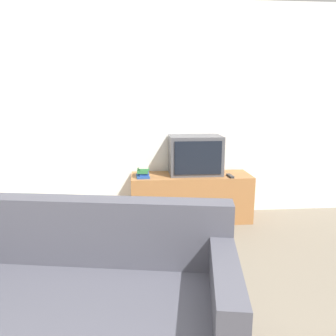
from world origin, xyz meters
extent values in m
cube|color=white|center=(0.00, 3.03, 1.30)|extent=(9.00, 0.06, 2.60)
cube|color=#9E6638|center=(0.28, 2.74, 0.28)|extent=(1.44, 0.49, 0.57)
cube|color=#4C4C51|center=(0.33, 2.78, 0.80)|extent=(0.63, 0.39, 0.47)
cube|color=black|center=(0.33, 2.58, 0.80)|extent=(0.55, 0.01, 0.39)
cube|color=#474751|center=(-0.85, 0.61, 0.21)|extent=(2.20, 1.20, 0.42)
cube|color=#474751|center=(-0.79, 0.95, 0.64)|extent=(2.08, 0.51, 0.43)
cube|color=#474751|center=(0.11, 0.45, 0.33)|extent=(0.28, 0.87, 0.66)
cube|color=#23478E|center=(-0.30, 2.66, 0.58)|extent=(0.16, 0.22, 0.02)
cube|color=#23478E|center=(-0.29, 2.68, 0.61)|extent=(0.11, 0.16, 0.03)
cube|color=#2D753D|center=(-0.30, 2.68, 0.64)|extent=(0.13, 0.20, 0.03)
cube|color=#2D753D|center=(-0.29, 2.67, 0.67)|extent=(0.12, 0.18, 0.03)
cube|color=silver|center=(-0.29, 2.68, 0.70)|extent=(0.11, 0.19, 0.03)
cube|color=#2D2D2D|center=(0.72, 2.59, 0.58)|extent=(0.06, 0.17, 0.02)
camera|label=1|loc=(-0.32, -1.07, 1.47)|focal=35.00mm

